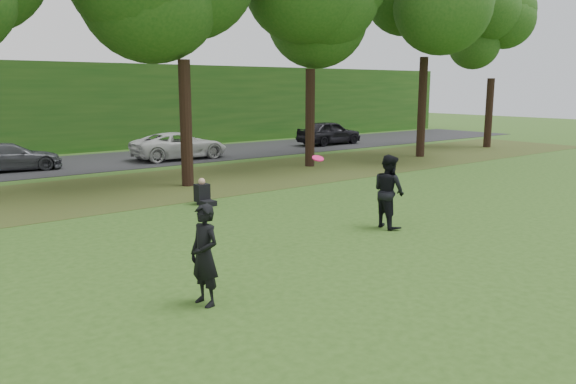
# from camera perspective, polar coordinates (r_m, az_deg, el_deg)

# --- Properties ---
(ground) EXTENTS (120.00, 120.00, 0.00)m
(ground) POSITION_cam_1_polar(r_m,az_deg,el_deg) (9.34, 4.25, -12.41)
(ground) COLOR #2C4D18
(ground) RESTS_ON ground
(leaf_litter) EXTENTS (60.00, 7.00, 0.01)m
(leaf_litter) POSITION_cam_1_polar(r_m,az_deg,el_deg) (20.51, -20.96, -0.31)
(leaf_litter) COLOR #4D441B
(leaf_litter) RESTS_ON ground
(street) EXTENTS (70.00, 7.00, 0.02)m
(street) POSITION_cam_1_polar(r_m,az_deg,el_deg) (28.18, -25.83, 2.15)
(street) COLOR black
(street) RESTS_ON ground
(player_left) EXTENTS (0.49, 0.68, 1.74)m
(player_left) POSITION_cam_1_polar(r_m,az_deg,el_deg) (9.58, -8.48, -6.36)
(player_left) COLOR black
(player_left) RESTS_ON ground
(player_right) EXTENTS (0.89, 1.05, 1.93)m
(player_right) POSITION_cam_1_polar(r_m,az_deg,el_deg) (14.88, 10.20, 0.07)
(player_right) COLOR black
(player_right) RESTS_ON ground
(parked_cars) EXTENTS (39.56, 3.22, 1.52)m
(parked_cars) POSITION_cam_1_polar(r_m,az_deg,el_deg) (27.32, -23.37, 3.61)
(parked_cars) COLOR black
(parked_cars) RESTS_ON street
(frisbee) EXTENTS (0.37, 0.35, 0.15)m
(frisbee) POSITION_cam_1_polar(r_m,az_deg,el_deg) (12.67, 3.06, 3.43)
(frisbee) COLOR #F91468
(frisbee) RESTS_ON ground
(seated_person) EXTENTS (0.43, 0.74, 0.83)m
(seated_person) POSITION_cam_1_polar(r_m,az_deg,el_deg) (17.85, -8.59, -0.27)
(seated_person) COLOR black
(seated_person) RESTS_ON ground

